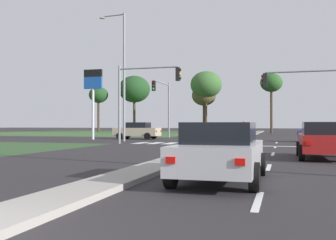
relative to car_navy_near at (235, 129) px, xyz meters
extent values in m
plane|color=#282628|center=(2.17, -19.35, -0.78)|extent=(200.00, 200.00, 0.00)
cube|color=#385B2D|center=(-23.33, 5.15, -0.78)|extent=(35.00, 35.00, 0.01)
cube|color=gray|center=(2.17, -38.35, -0.71)|extent=(1.20, 22.00, 0.14)
cube|color=gray|center=(2.17, 5.65, -0.71)|extent=(1.20, 36.00, 0.14)
cube|color=silver|center=(5.67, -45.31, -0.78)|extent=(0.14, 2.00, 0.01)
cube|color=silver|center=(5.67, -39.31, -0.78)|extent=(0.14, 2.00, 0.01)
cube|color=silver|center=(5.67, -33.31, -0.78)|extent=(0.14, 2.00, 0.01)
cube|color=silver|center=(5.67, -27.31, -0.78)|extent=(0.14, 2.00, 0.01)
cube|color=silver|center=(5.67, -21.31, -0.78)|extent=(0.14, 2.00, 0.01)
cube|color=silver|center=(5.97, -26.35, -0.78)|extent=(6.40, 0.50, 0.01)
cube|color=silver|center=(-4.23, -24.55, -0.78)|extent=(0.70, 2.80, 0.01)
cube|color=silver|center=(-3.08, -24.55, -0.78)|extent=(0.70, 2.80, 0.01)
cube|color=silver|center=(-1.93, -24.55, -0.78)|extent=(0.70, 2.80, 0.01)
cube|color=silver|center=(-0.78, -24.55, -0.78)|extent=(0.70, 2.80, 0.01)
cube|color=silver|center=(0.37, -24.55, -0.78)|extent=(0.70, 2.80, 0.01)
cube|color=silver|center=(1.52, -24.55, -0.78)|extent=(0.70, 2.80, 0.01)
cube|color=silver|center=(2.67, -24.55, -0.78)|extent=(0.70, 2.80, 0.01)
cube|color=#161E47|center=(0.00, -0.03, -0.12)|extent=(1.87, 4.14, 0.69)
cube|color=black|center=(0.00, 0.12, 0.48)|extent=(1.64, 1.90, 0.52)
cube|color=red|center=(0.71, 2.06, -0.05)|extent=(0.20, 0.04, 0.14)
cube|color=red|center=(-0.71, 2.06, -0.05)|extent=(0.20, 0.04, 0.14)
cylinder|color=black|center=(0.93, -1.36, -0.46)|extent=(0.22, 0.64, 0.64)
cylinder|color=black|center=(-0.93, -1.36, -0.46)|extent=(0.22, 0.64, 0.64)
cylinder|color=black|center=(0.93, 1.29, -0.46)|extent=(0.22, 0.64, 0.64)
cylinder|color=black|center=(-0.93, 1.29, -0.46)|extent=(0.22, 0.64, 0.64)
cube|color=navy|center=(9.41, -19.32, -0.14)|extent=(4.25, 1.74, 0.64)
cube|color=black|center=(9.26, -19.32, 0.44)|extent=(1.95, 1.53, 0.52)
cube|color=red|center=(7.27, -18.66, -0.08)|extent=(0.04, 0.20, 0.14)
cube|color=red|center=(7.27, -19.98, -0.08)|extent=(0.04, 0.20, 0.14)
cylinder|color=black|center=(8.05, -18.45, -0.46)|extent=(0.64, 0.22, 0.64)
cylinder|color=black|center=(8.05, -20.19, -0.46)|extent=(0.64, 0.22, 0.64)
cube|color=#A31919|center=(7.73, -35.22, -0.11)|extent=(1.80, 4.17, 0.69)
cube|color=black|center=(7.73, -35.37, 0.49)|extent=(1.58, 1.92, 0.52)
cube|color=red|center=(7.05, -37.33, -0.05)|extent=(0.20, 0.04, 0.14)
cylinder|color=black|center=(6.83, -33.89, -0.46)|extent=(0.22, 0.64, 0.64)
cylinder|color=black|center=(6.83, -36.56, -0.46)|extent=(0.22, 0.64, 0.64)
cube|color=#B7B7BC|center=(4.61, -42.90, -0.13)|extent=(1.85, 4.42, 0.65)
cube|color=black|center=(4.61, -43.05, 0.45)|extent=(1.63, 2.03, 0.52)
cube|color=red|center=(3.91, -45.13, -0.07)|extent=(0.20, 0.04, 0.14)
cube|color=red|center=(5.32, -45.13, -0.07)|extent=(0.20, 0.04, 0.14)
cylinder|color=black|center=(3.69, -41.49, -0.46)|extent=(0.22, 0.64, 0.64)
cylinder|color=black|center=(5.54, -41.49, -0.46)|extent=(0.22, 0.64, 0.64)
cylinder|color=black|center=(3.69, -44.32, -0.46)|extent=(0.22, 0.64, 0.64)
cylinder|color=black|center=(5.54, -44.32, -0.46)|extent=(0.22, 0.64, 0.64)
cube|color=maroon|center=(-0.19, 14.25, -0.11)|extent=(1.79, 4.19, 0.70)
cube|color=black|center=(-0.19, 14.40, 0.50)|extent=(1.57, 1.93, 0.52)
cube|color=red|center=(0.48, 16.36, -0.04)|extent=(0.20, 0.04, 0.14)
cube|color=red|center=(-0.87, 16.36, -0.04)|extent=(0.20, 0.04, 0.14)
cylinder|color=black|center=(0.70, 12.91, -0.46)|extent=(0.22, 0.64, 0.64)
cylinder|color=black|center=(-1.09, 12.91, -0.46)|extent=(0.22, 0.64, 0.64)
cylinder|color=black|center=(0.70, 15.59, -0.46)|extent=(0.22, 0.64, 0.64)
cylinder|color=black|center=(-1.09, 15.59, -0.46)|extent=(0.22, 0.64, 0.64)
cube|color=#BCAD8E|center=(-7.22, -17.54, -0.08)|extent=(4.30, 1.87, 0.76)
cube|color=black|center=(-7.07, -17.54, 0.56)|extent=(1.98, 1.64, 0.52)
cube|color=red|center=(-5.05, -18.25, -0.01)|extent=(0.04, 0.20, 0.14)
cube|color=red|center=(-5.05, -16.84, -0.01)|extent=(0.04, 0.20, 0.14)
cylinder|color=black|center=(-8.59, -18.48, -0.46)|extent=(0.64, 0.22, 0.64)
cylinder|color=black|center=(-8.59, -16.61, -0.46)|extent=(0.64, 0.22, 0.64)
cylinder|color=black|center=(-5.84, -18.48, -0.46)|extent=(0.64, 0.22, 0.64)
cylinder|color=black|center=(-5.84, -16.61, -0.46)|extent=(0.64, 0.22, 0.64)
cube|color=black|center=(-0.16, 7.35, -0.10)|extent=(1.78, 4.26, 0.72)
cube|color=black|center=(-0.16, 7.50, 0.52)|extent=(1.57, 1.96, 0.52)
cube|color=red|center=(0.52, 9.50, -0.03)|extent=(0.20, 0.04, 0.14)
cube|color=red|center=(-0.83, 9.50, -0.03)|extent=(0.20, 0.04, 0.14)
cylinder|color=black|center=(0.74, 5.99, -0.46)|extent=(0.22, 0.64, 0.64)
cylinder|color=black|center=(-1.05, 5.99, -0.46)|extent=(0.22, 0.64, 0.64)
cylinder|color=black|center=(0.74, 8.71, -0.46)|extent=(0.22, 0.64, 0.64)
cylinder|color=black|center=(-1.05, 8.71, -0.46)|extent=(0.22, 0.64, 0.64)
cylinder|color=gray|center=(-5.43, -25.95, 2.09)|extent=(0.18, 0.18, 5.74)
cylinder|color=gray|center=(-3.21, -25.95, 4.71)|extent=(4.45, 0.12, 0.12)
cube|color=black|center=(-0.98, -25.95, 4.19)|extent=(0.26, 0.32, 0.95)
sphere|color=#360503|center=(-0.82, -25.95, 4.49)|extent=(0.20, 0.20, 0.20)
sphere|color=orange|center=(-0.82, -25.95, 4.19)|extent=(0.20, 0.20, 0.20)
sphere|color=black|center=(-0.82, -25.95, 3.89)|extent=(0.20, 0.20, 0.20)
cylinder|color=gray|center=(-5.43, -12.75, 2.11)|extent=(0.18, 0.18, 5.79)
cylinder|color=gray|center=(-5.43, -15.30, 4.76)|extent=(0.12, 5.10, 0.12)
cube|color=black|center=(-5.43, -17.84, 4.23)|extent=(0.32, 0.26, 0.95)
sphere|color=#360503|center=(-5.43, -18.00, 4.53)|extent=(0.20, 0.20, 0.20)
sphere|color=#3A2405|center=(-5.43, -18.00, 4.23)|extent=(0.20, 0.20, 0.20)
sphere|color=green|center=(-5.43, -18.00, 3.93)|extent=(0.20, 0.20, 0.20)
cylinder|color=gray|center=(7.38, -25.95, 4.07)|extent=(4.77, 0.12, 0.12)
cube|color=black|center=(5.00, -25.95, 3.55)|extent=(0.26, 0.32, 0.95)
sphere|color=red|center=(4.84, -25.95, 3.85)|extent=(0.20, 0.20, 0.20)
sphere|color=#3A2405|center=(4.84, -25.95, 3.55)|extent=(0.20, 0.20, 0.20)
sphere|color=black|center=(4.84, -25.95, 3.25)|extent=(0.20, 0.20, 0.20)
cylinder|color=gray|center=(-6.57, -22.30, 4.57)|extent=(0.20, 0.20, 10.71)
cylinder|color=gray|center=(-7.61, -22.20, 9.83)|extent=(2.09, 0.29, 0.10)
ellipsoid|color=#B2B2A8|center=(-8.65, -22.11, 9.73)|extent=(0.56, 0.28, 0.20)
cylinder|color=#232833|center=(1.95, -7.07, -0.28)|extent=(0.16, 0.16, 0.73)
cylinder|color=maroon|center=(1.95, -7.07, 0.47)|extent=(0.34, 0.34, 0.76)
sphere|color=tan|center=(1.95, -7.07, 0.96)|extent=(0.22, 0.22, 0.22)
cylinder|color=silver|center=(-10.90, -19.39, 1.59)|extent=(0.24, 0.24, 4.74)
cube|color=#194CA5|center=(-10.90, -19.39, 4.51)|extent=(1.80, 0.24, 1.10)
cube|color=black|center=(-10.90, -19.39, 5.41)|extent=(1.80, 0.24, 0.70)
cylinder|color=#423323|center=(-24.81, 10.10, 2.03)|extent=(0.39, 0.39, 5.63)
ellipsoid|color=#1E421E|center=(-24.81, 10.10, 5.76)|extent=(3.33, 3.33, 2.83)
cylinder|color=#423323|center=(-18.70, 11.61, 2.22)|extent=(0.43, 0.43, 6.00)
ellipsoid|color=#1E421E|center=(-18.70, 11.61, 6.73)|extent=(5.47, 5.47, 4.65)
cylinder|color=#423323|center=(-6.37, 11.50, 1.75)|extent=(0.39, 0.39, 5.06)
ellipsoid|color=#4C4728|center=(-6.37, 11.50, 5.37)|extent=(3.98, 3.98, 3.39)
cylinder|color=#423323|center=(-5.82, 10.58, 2.44)|extent=(0.33, 0.33, 6.45)
ellipsoid|color=#38602D|center=(-5.82, 10.58, 7.07)|extent=(5.11, 5.11, 4.34)
cylinder|color=#423323|center=(4.49, 9.43, 2.64)|extent=(0.38, 0.38, 6.83)
ellipsoid|color=#285123|center=(4.49, 9.43, 6.98)|extent=(3.36, 3.36, 2.86)
camera|label=1|loc=(6.12, -52.93, 0.67)|focal=42.35mm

